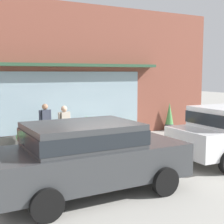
# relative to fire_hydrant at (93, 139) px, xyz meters

# --- Properties ---
(ground_plane) EXTENTS (60.00, 60.00, 0.00)m
(ground_plane) POSITION_rel_fire_hydrant_xyz_m (0.12, -0.77, -0.44)
(ground_plane) COLOR #9E9B93
(curb_strip) EXTENTS (14.00, 0.24, 0.12)m
(curb_strip) POSITION_rel_fire_hydrant_xyz_m (0.12, -0.97, -0.38)
(curb_strip) COLOR #B2B2AD
(curb_strip) RESTS_ON ground_plane
(storefront) EXTENTS (14.00, 0.81, 5.42)m
(storefront) POSITION_rel_fire_hydrant_xyz_m (0.11, 2.42, 2.21)
(storefront) COLOR brown
(storefront) RESTS_ON ground_plane
(fire_hydrant) EXTENTS (0.41, 0.38, 0.89)m
(fire_hydrant) POSITION_rel_fire_hydrant_xyz_m (0.00, 0.00, 0.00)
(fire_hydrant) COLOR gold
(fire_hydrant) RESTS_ON ground_plane
(pedestrian_with_handbag) EXTENTS (0.65, 0.26, 1.57)m
(pedestrian_with_handbag) POSITION_rel_fire_hydrant_xyz_m (-0.83, 0.59, 0.46)
(pedestrian_with_handbag) COLOR brown
(pedestrian_with_handbag) RESTS_ON ground_plane
(pedestrian_passerby) EXTENTS (0.46, 0.22, 1.59)m
(pedestrian_passerby) POSITION_rel_fire_hydrant_xyz_m (-1.24, 1.34, 0.48)
(pedestrian_passerby) COLOR brown
(pedestrian_passerby) RESTS_ON ground_plane
(parked_car_dark_gray) EXTENTS (4.32, 2.10, 1.60)m
(parked_car_dark_gray) POSITION_rel_fire_hydrant_xyz_m (-1.76, -3.46, 0.47)
(parked_car_dark_gray) COLOR #383A3D
(parked_car_dark_gray) RESTS_ON ground_plane
(potted_plant_near_hydrant) EXTENTS (0.36, 0.36, 0.56)m
(potted_plant_near_hydrant) POSITION_rel_fire_hydrant_xyz_m (-2.00, 1.82, -0.12)
(potted_plant_near_hydrant) COLOR #4C4C51
(potted_plant_near_hydrant) RESTS_ON ground_plane
(potted_plant_trailing_edge) EXTENTS (0.35, 0.35, 0.54)m
(potted_plant_trailing_edge) POSITION_rel_fire_hydrant_xyz_m (2.72, 2.07, -0.14)
(potted_plant_trailing_edge) COLOR #33473D
(potted_plant_trailing_edge) RESTS_ON ground_plane
(potted_plant_doorstep) EXTENTS (0.41, 0.41, 1.31)m
(potted_plant_doorstep) POSITION_rel_fire_hydrant_xyz_m (4.90, 1.99, 0.19)
(potted_plant_doorstep) COLOR #4C4C51
(potted_plant_doorstep) RESTS_ON ground_plane
(potted_plant_corner_tall) EXTENTS (0.41, 0.41, 0.54)m
(potted_plant_corner_tall) POSITION_rel_fire_hydrant_xyz_m (-0.18, 1.68, -0.17)
(potted_plant_corner_tall) COLOR #33473D
(potted_plant_corner_tall) RESTS_ON ground_plane
(potted_plant_low_front) EXTENTS (0.36, 0.36, 0.95)m
(potted_plant_low_front) POSITION_rel_fire_hydrant_xyz_m (0.72, 2.11, 0.01)
(potted_plant_low_front) COLOR #4C4C51
(potted_plant_low_front) RESTS_ON ground_plane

